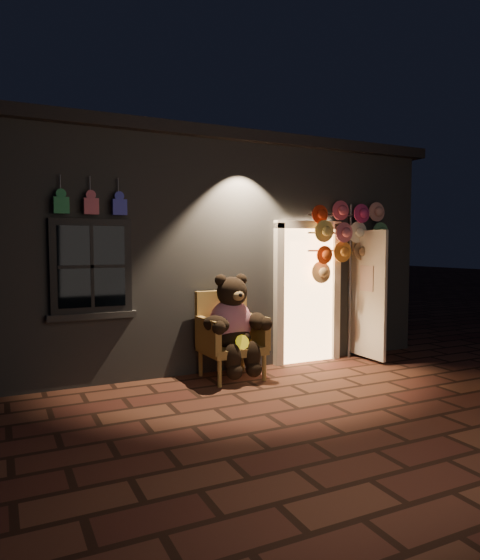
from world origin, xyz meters
TOP-DOWN VIEW (x-y plane):
  - ground at (0.00, 0.00)m, footprint 60.00×60.00m
  - shop_building at (0.00, 3.99)m, footprint 7.30×5.95m
  - wicker_armchair at (-0.13, 1.16)m, footprint 0.84×0.76m
  - teddy_bear at (-0.13, 1.01)m, footprint 0.98×0.77m
  - hat_rack at (2.00, 1.28)m, footprint 1.46×0.22m

SIDE VIEW (x-z plane):
  - ground at x=0.00m, z-range 0.00..0.00m
  - wicker_armchair at x=-0.13m, z-range 0.00..1.18m
  - teddy_bear at x=-0.13m, z-range 0.08..1.43m
  - shop_building at x=0.00m, z-range -0.02..3.49m
  - hat_rack at x=2.00m, z-range 0.70..3.18m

